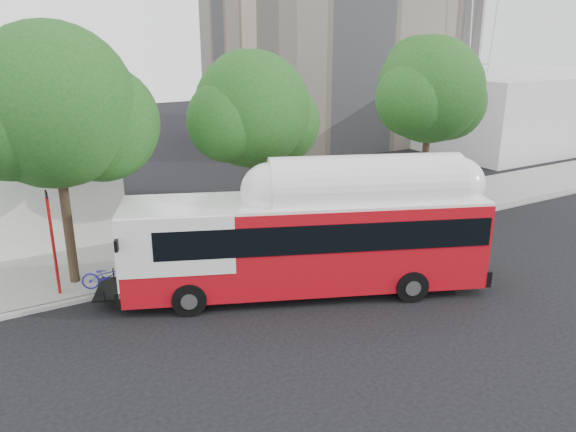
% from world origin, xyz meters
% --- Properties ---
extents(ground, '(120.00, 120.00, 0.00)m').
position_xyz_m(ground, '(0.00, 0.00, 0.00)').
color(ground, black).
rests_on(ground, ground).
extents(sidewalk, '(60.00, 5.00, 0.15)m').
position_xyz_m(sidewalk, '(0.00, 6.50, 0.07)').
color(sidewalk, gray).
rests_on(sidewalk, ground).
extents(curb_strip, '(60.00, 0.30, 0.15)m').
position_xyz_m(curb_strip, '(0.00, 3.90, 0.07)').
color(curb_strip, gray).
rests_on(curb_strip, ground).
extents(red_curb_segment, '(10.00, 0.32, 0.16)m').
position_xyz_m(red_curb_segment, '(-3.00, 3.90, 0.08)').
color(red_curb_segment, maroon).
rests_on(red_curb_segment, ground).
extents(street_tree_left, '(6.67, 5.80, 9.74)m').
position_xyz_m(street_tree_left, '(-8.53, 5.56, 6.60)').
color(street_tree_left, '#2D2116').
rests_on(street_tree_left, ground).
extents(street_tree_mid, '(5.75, 5.00, 8.62)m').
position_xyz_m(street_tree_mid, '(-0.59, 6.06, 5.91)').
color(street_tree_mid, '#2D2116').
rests_on(street_tree_mid, ground).
extents(street_tree_right, '(6.21, 5.40, 9.18)m').
position_xyz_m(street_tree_right, '(9.44, 5.86, 6.26)').
color(street_tree_right, '#2D2116').
rests_on(street_tree_right, ground).
extents(horizon_block, '(20.00, 12.00, 6.00)m').
position_xyz_m(horizon_block, '(30.00, 16.00, 3.00)').
color(horizon_block, silver).
rests_on(horizon_block, ground).
extents(transit_bus, '(13.84, 7.54, 4.13)m').
position_xyz_m(transit_bus, '(-1.55, 0.53, 1.93)').
color(transit_bus, '#B40C16').
rests_on(transit_bus, ground).
extents(signal_pole, '(0.12, 0.38, 4.06)m').
position_xyz_m(signal_pole, '(-9.68, 4.67, 2.08)').
color(signal_pole, '#AE1212').
rests_on(signal_pole, ground).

